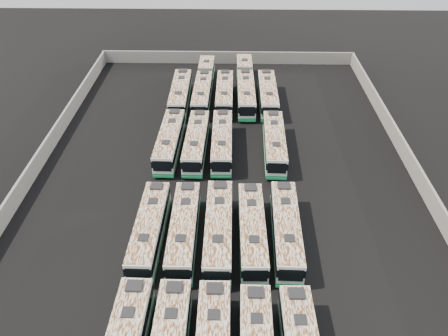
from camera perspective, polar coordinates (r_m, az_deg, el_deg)
ground at (r=49.96m, az=-0.07°, el=-2.61°), size 140.00×140.00×0.00m
perimeter_wall at (r=49.28m, az=-0.07°, el=-1.61°), size 45.20×73.20×2.20m
bus_midfront_far_left at (r=43.07m, az=-9.67°, el=-7.90°), size 2.63×11.66×3.27m
bus_midfront_left at (r=42.59m, az=-5.26°, el=-8.04°), size 2.51×11.65×3.28m
bus_midfront_center at (r=42.32m, az=-0.70°, el=-8.09°), size 2.56×12.04×3.39m
bus_midfront_right at (r=42.42m, az=3.70°, el=-8.20°), size 2.61×11.57×3.25m
bus_midfront_far_right at (r=42.81m, az=8.10°, el=-7.98°), size 2.79×11.84×3.32m
bus_midback_far_left at (r=55.37m, az=-7.10°, el=3.53°), size 2.80×11.89×3.34m
bus_midback_left at (r=54.89m, az=-3.63°, el=3.42°), size 2.77×11.75×3.29m
bus_midback_center at (r=54.84m, az=-0.26°, el=3.46°), size 2.52×11.72×3.30m
bus_midback_far_right at (r=54.96m, az=6.60°, el=3.29°), size 2.77×11.82×3.31m
bus_back_far_left at (r=66.65m, az=-5.71°, el=9.60°), size 2.68×12.09×3.40m
bus_back_left at (r=69.21m, az=-2.66°, el=10.71°), size 2.75×17.94×3.25m
bus_back_center at (r=66.43m, az=0.08°, el=9.63°), size 2.51×11.64×3.28m
bus_back_right at (r=69.28m, az=2.82°, el=10.79°), size 2.67×18.55×3.36m
bus_back_far_right at (r=66.50m, az=5.73°, el=9.52°), size 2.57×11.97×3.37m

